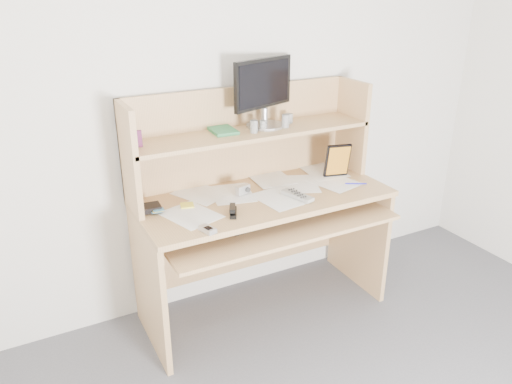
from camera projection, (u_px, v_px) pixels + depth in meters
name	position (u px, v px, depth m)	size (l,w,h in m)	color
back_wall	(238.00, 94.00, 2.82)	(3.60, 0.04, 2.50)	silver
desk	(257.00, 199.00, 2.84)	(1.40, 0.70, 1.30)	tan
paper_clutter	(264.00, 195.00, 2.75)	(1.32, 0.54, 0.01)	white
keyboard	(267.00, 216.00, 2.70)	(0.50, 0.21, 0.03)	black
tv_remote	(297.00, 195.00, 2.71)	(0.05, 0.20, 0.02)	gray
flip_phone	(207.00, 229.00, 2.34)	(0.05, 0.09, 0.02)	#BCBCBF
stapler	(233.00, 210.00, 2.51)	(0.03, 0.12, 0.04)	black
wallet	(150.00, 208.00, 2.55)	(0.11, 0.09, 0.03)	black
sticky_note_pad	(187.00, 205.00, 2.61)	(0.07, 0.07, 0.01)	yellow
digital_camera	(243.00, 190.00, 2.74)	(0.08, 0.03, 0.05)	#B1B0B3
game_case	(337.00, 160.00, 2.95)	(0.15, 0.02, 0.21)	black
blue_pen	(356.00, 183.00, 2.88)	(0.01, 0.01, 0.12)	#1B17AF
card_box	(136.00, 139.00, 2.46)	(0.06, 0.02, 0.08)	#A3151E
shelf_book	(223.00, 131.00, 2.71)	(0.13, 0.18, 0.02)	#34834C
chip_stack_a	(263.00, 126.00, 2.73)	(0.04, 0.04, 0.06)	black
chip_stack_b	(254.00, 127.00, 2.69)	(0.04, 0.04, 0.07)	white
chip_stack_c	(289.00, 118.00, 2.88)	(0.04, 0.04, 0.05)	black
chip_stack_d	(285.00, 121.00, 2.79)	(0.04, 0.04, 0.07)	white
monitor	(264.00, 91.00, 2.76)	(0.42, 0.22, 0.37)	#A8A7AC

